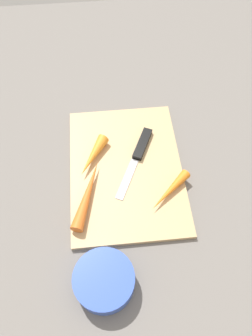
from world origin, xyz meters
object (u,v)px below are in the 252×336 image
at_px(carrot_shortest, 93,156).
at_px(carrot_medium, 170,191).
at_px(carrot_longest, 88,194).
at_px(cutting_board, 126,169).
at_px(small_bowl, 104,281).
at_px(knife, 141,148).

relative_size(carrot_shortest, carrot_medium, 0.94).
bearing_deg(carrot_medium, carrot_longest, -44.34).
xyz_separation_m(cutting_board, carrot_medium, (0.07, 0.09, 0.02)).
relative_size(cutting_board, carrot_medium, 3.01).
xyz_separation_m(carrot_shortest, carrot_longest, (0.10, -0.02, -0.00)).
height_order(carrot_longest, carrot_medium, carrot_longest).
xyz_separation_m(carrot_shortest, carrot_medium, (0.11, 0.17, -0.00)).
xyz_separation_m(carrot_shortest, small_bowl, (0.28, 0.01, -0.00)).
bearing_deg(cutting_board, knife, 140.20).
distance_m(cutting_board, small_bowl, 0.26).
relative_size(cutting_board, knife, 1.90).
bearing_deg(carrot_longest, knife, -30.76).
bearing_deg(cutting_board, carrot_medium, 50.49).
relative_size(carrot_shortest, small_bowl, 0.96).
height_order(cutting_board, small_bowl, small_bowl).
bearing_deg(carrot_longest, carrot_shortest, 8.92).
relative_size(carrot_longest, carrot_medium, 1.40).
distance_m(carrot_shortest, small_bowl, 0.28).
bearing_deg(cutting_board, small_bowl, -14.73).
xyz_separation_m(cutting_board, carrot_longest, (0.07, -0.09, 0.02)).
distance_m(cutting_board, carrot_medium, 0.12).
distance_m(carrot_longest, carrot_medium, 0.18).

